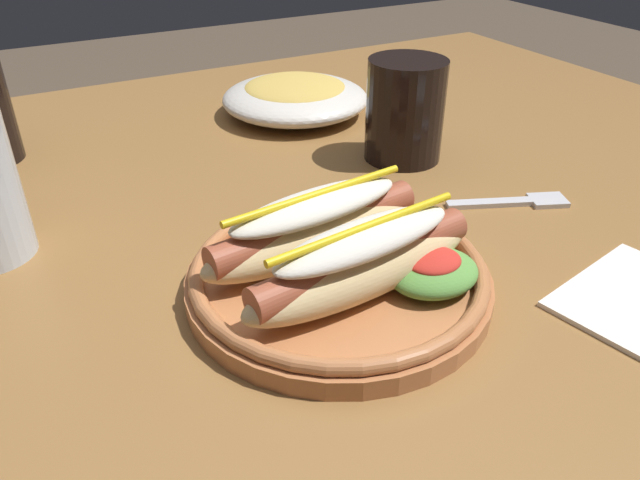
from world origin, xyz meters
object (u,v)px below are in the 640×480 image
object	(u,v)px
hot_dog_plate	(342,262)
side_bowl	(295,96)
extra_cup	(405,110)
fork	(517,202)

from	to	relation	value
hot_dog_plate	side_bowl	size ratio (longest dim) A/B	1.23
extra_cup	side_bowl	size ratio (longest dim) A/B	0.58
side_bowl	extra_cup	bearing A→B (deg)	-76.74
hot_dog_plate	fork	world-z (taller)	hot_dog_plate
extra_cup	side_bowl	xyz separation A→B (m)	(-0.04, 0.19, -0.03)
hot_dog_plate	fork	bearing A→B (deg)	10.42
hot_dog_plate	fork	size ratio (longest dim) A/B	2.01
hot_dog_plate	side_bowl	distance (m)	0.40
fork	side_bowl	distance (m)	0.34
fork	extra_cup	xyz separation A→B (m)	(-0.03, 0.15, 0.05)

